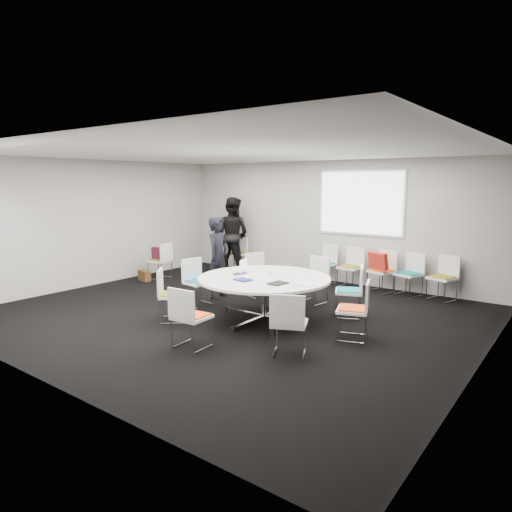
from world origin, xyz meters
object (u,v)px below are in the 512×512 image
Objects in this scene: chair_ring_c at (313,289)px; brown_bag at (144,276)px; laptop at (241,274)px; chair_ring_h at (289,336)px; chair_ring_f at (173,305)px; chair_back_e at (442,286)px; chair_ring_d at (259,283)px; chair_back_c at (381,279)px; chair_ring_e at (199,291)px; person_main at (218,258)px; cup at (269,273)px; chair_person_back at (237,260)px; chair_back_b at (350,275)px; chair_back_d at (408,282)px; conference_table at (264,288)px; chair_ring_a at (353,321)px; chair_ring_b at (349,301)px; maroon_bag at (159,253)px; person_back at (232,235)px; chair_spare_left at (160,267)px; chair_back_a at (324,271)px; chair_ring_g at (191,329)px.

chair_ring_c is 2.44× the size of brown_bag.
chair_ring_h is at bearing -111.35° from laptop.
chair_back_e is (3.25, 4.12, 0.00)m from chair_ring_f.
chair_ring_d is 2.62m from chair_back_c.
chair_ring_c is at bearing 139.31° from chair_ring_e.
person_main is 1.68m from cup.
chair_back_b is at bearing -164.49° from chair_person_back.
chair_ring_e and chair_back_d have the same top height.
chair_ring_d is at bearing 129.23° from conference_table.
chair_ring_a is 1.00× the size of chair_ring_f.
chair_ring_b is at bearing 91.63° from chair_ring_f.
chair_ring_c is at bearing 26.75° from chair_ring_a.
maroon_bag reaches higher than brown_bag.
chair_ring_d is 2.98m from maroon_bag.
chair_back_e is at bearing -159.68° from chair_back_c.
person_back is at bearing 20.57° from chair_back_c.
chair_ring_e is at bearing 133.28° from chair_ring_h.
chair_back_d reaches higher than brown_bag.
conference_table is 2.53× the size of chair_person_back.
chair_back_b is at bearing 28.46° from brown_bag.
laptop is at bearing -173.22° from conference_table.
chair_back_b is at bearing 173.82° from person_back.
laptop reaches higher than conference_table.
chair_ring_e is 1.00× the size of chair_ring_f.
chair_ring_d is at bearing 133.09° from cup.
chair_ring_f is at bearing 17.47° from chair_ring_d.
cup is (-0.14, -2.92, 0.50)m from chair_back_b.
chair_ring_d is at bearing 7.62° from brown_bag.
chair_ring_a is at bearing 69.30° from chair_ring_f.
chair_back_e is 6.33m from maroon_bag.
chair_ring_d and chair_spare_left have the same top height.
chair_ring_f is (-2.26, -2.00, 0.00)m from chair_ring_b.
chair_ring_a and chair_person_back have the same top height.
chair_ring_d is at bearing 34.98° from laptop.
person_main is at bearing 62.75° from chair_back_c.
brown_bag is at bearing -161.73° from chair_ring_f.
chair_back_b is (0.00, 1.65, 0.00)m from chair_ring_c.
chair_back_b is 0.71m from chair_back_c.
chair_ring_c is 1.65m from chair_back_b.
chair_back_e is 5.18m from chair_person_back.
chair_person_back is at bearing -34.16° from chair_spare_left.
person_main is (-0.10, 0.68, 0.54)m from chair_ring_e.
chair_back_a is 3.21m from laptop.
chair_ring_g is 2.44× the size of brown_bag.
chair_ring_g is (1.14, -0.72, 0.00)m from chair_ring_f.
laptop is (0.73, 0.94, 0.47)m from chair_ring_f.
chair_ring_d is 3.61m from chair_back_e.
chair_spare_left reaches higher than brown_bag.
chair_back_e is at bearing -27.17° from chair_ring_a.
chair_ring_c is at bearing -9.73° from laptop.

